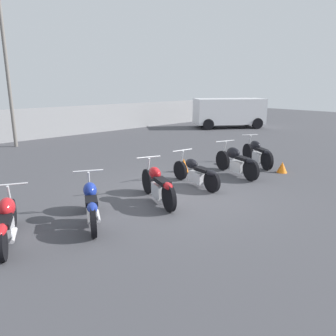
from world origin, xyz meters
TOP-DOWN VIEW (x-y plane):
  - ground_plane at (0.00, 0.00)m, footprint 60.00×60.00m
  - fence_back at (0.00, 11.51)m, footprint 40.00×0.04m
  - light_pole_left at (-0.74, 10.14)m, footprint 0.70×0.35m
  - motorcycle_slot_0 at (-4.22, 0.36)m, footprint 1.06×1.86m
  - motorcycle_slot_1 at (-2.64, 0.05)m, footprint 1.07×1.81m
  - motorcycle_slot_2 at (-0.77, 0.05)m, footprint 0.92×2.00m
  - motorcycle_slot_3 at (0.90, 0.30)m, footprint 0.70×2.02m
  - motorcycle_slot_4 at (2.70, 0.19)m, footprint 0.88×2.04m
  - motorcycle_slot_5 at (4.31, 0.44)m, footprint 1.09×1.83m
  - parked_van at (12.00, 7.45)m, footprint 4.75×4.02m
  - traffic_cone_near at (1.75, 1.62)m, footprint 0.33×0.33m
  - traffic_cone_far at (4.07, -0.67)m, footprint 0.34×0.34m

SIDE VIEW (x-z plane):
  - ground_plane at x=0.00m, z-range 0.00..0.00m
  - traffic_cone_far at x=4.07m, z-range 0.00..0.36m
  - traffic_cone_near at x=1.75m, z-range 0.00..0.46m
  - motorcycle_slot_3 at x=0.90m, z-range -0.08..0.87m
  - motorcycle_slot_0 at x=-4.22m, z-range -0.05..0.89m
  - motorcycle_slot_1 at x=-2.64m, z-range -0.07..0.94m
  - motorcycle_slot_2 at x=-0.77m, z-range -0.07..0.95m
  - motorcycle_slot_5 at x=4.31m, z-range -0.06..0.98m
  - motorcycle_slot_4 at x=2.70m, z-range -0.05..0.98m
  - fence_back at x=0.00m, z-range 0.00..1.63m
  - parked_van at x=12.00m, z-range 0.12..2.02m
  - light_pole_left at x=-0.74m, z-range 0.67..7.97m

